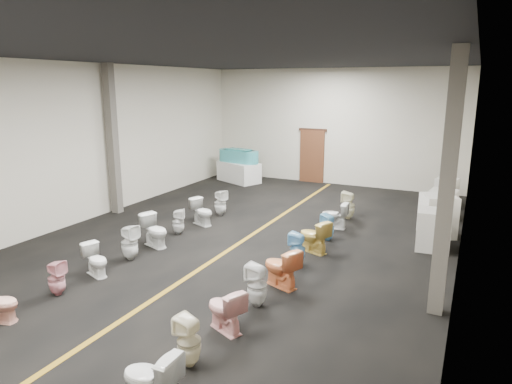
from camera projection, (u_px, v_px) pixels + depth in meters
floor at (237, 245)px, 11.34m from camera, size 16.00×16.00×0.00m
ceiling at (235, 57)px, 10.30m from camera, size 16.00×16.00×0.00m
wall_back at (333, 127)px, 17.83m from camera, size 10.00×0.00×10.00m
wall_left at (81, 144)px, 12.94m from camera, size 0.00×16.00×16.00m
wall_right at (467, 173)px, 8.70m from camera, size 0.00×16.00×16.00m
aisle_stripe at (237, 245)px, 11.34m from camera, size 0.12×15.60×0.01m
back_door at (312, 156)px, 18.39m from camera, size 1.00×0.10×2.10m
door_frame at (313, 130)px, 18.15m from camera, size 1.15×0.08×0.10m
column_left at (113, 140)px, 13.71m from camera, size 0.25×0.25×4.50m
column_right at (447, 187)px, 7.50m from camera, size 0.25×0.25×4.50m
display_table at (239, 172)px, 18.59m from camera, size 2.02×1.55×0.81m
bathtub at (239, 156)px, 18.44m from camera, size 1.84×0.90×0.55m
appliance_crate_a at (434, 230)px, 10.94m from camera, size 0.81×0.81×0.97m
appliance_crate_b at (438, 216)px, 11.91m from camera, size 1.05×1.05×1.09m
appliance_crate_c at (443, 204)px, 13.57m from camera, size 0.82×0.82×0.83m
appliance_crate_d at (446, 192)px, 14.88m from camera, size 0.76×0.76×0.91m
toilet_left_3 at (57, 278)px, 8.57m from camera, size 0.33×0.32×0.69m
toilet_left_4 at (96, 260)px, 9.47m from camera, size 0.74×0.57×0.67m
toilet_left_5 at (130, 242)px, 10.30m from camera, size 0.41×0.41×0.82m
toilet_left_6 at (155, 231)px, 11.17m from camera, size 0.88×0.67×0.80m
toilet_left_7 at (178, 222)px, 12.07m from camera, size 0.41×0.41×0.69m
toilet_left_8 at (202, 212)px, 12.89m from camera, size 0.83×0.64×0.75m
toilet_left_9 at (220, 203)px, 13.80m from camera, size 0.44×0.43×0.79m
toilet_right_1 at (150, 379)px, 5.55m from camera, size 0.77×0.44×0.78m
toilet_right_2 at (189, 341)px, 6.40m from camera, size 0.40×0.39×0.76m
toilet_right_3 at (225, 309)px, 7.32m from camera, size 0.84×0.68×0.74m
toilet_right_4 at (257, 285)px, 8.14m from camera, size 0.37×0.36×0.80m
toilet_right_5 at (281, 267)px, 8.93m from camera, size 0.90×0.72×0.81m
toilet_right_6 at (297, 249)px, 9.97m from camera, size 0.35×0.35×0.76m
toilet_right_7 at (314, 236)px, 10.77m from camera, size 0.89×0.71×0.80m
toilet_right_8 at (328, 227)px, 11.59m from camera, size 0.42×0.41×0.70m
toilet_right_9 at (335, 215)px, 12.57m from camera, size 0.74×0.44×0.74m
toilet_right_10 at (348, 205)px, 13.42m from camera, size 0.38×0.37×0.83m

